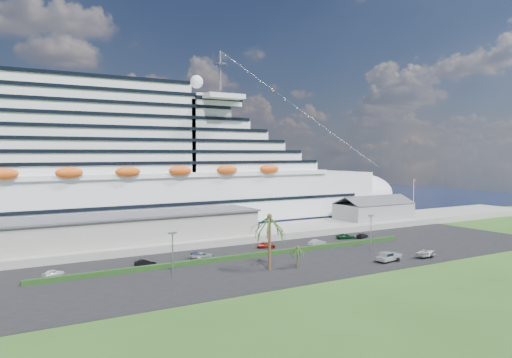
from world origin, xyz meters
TOP-DOWN VIEW (x-y plane):
  - ground at (0.00, 0.00)m, footprint 420.00×420.00m
  - asphalt_lot at (0.00, 11.00)m, footprint 140.00×38.00m
  - wharf at (0.00, 40.00)m, footprint 240.00×20.00m
  - water at (0.00, 130.00)m, footprint 420.00×160.00m
  - cruise_ship at (-21.53, 64.00)m, footprint 191.00×38.00m
  - terminal_building at (-25.00, 40.00)m, footprint 61.00×15.00m
  - port_shed at (52.00, 40.00)m, footprint 24.00×12.31m
  - flagpole at (70.04, 40.00)m, footprint 1.08×0.16m
  - hedge at (-8.00, 16.00)m, footprint 88.00×1.10m
  - lamp_post_left at (-28.00, 8.00)m, footprint 1.60×0.35m
  - lamp_post_right at (20.00, 8.00)m, footprint 1.60×0.35m
  - palm_tall at (-10.00, 4.00)m, footprint 8.82×8.82m
  - palm_short at (-4.50, 2.50)m, footprint 3.53×3.53m
  - parked_car_0 at (-46.23, 20.01)m, footprint 4.11×2.92m
  - parked_car_1 at (-29.22, 19.68)m, footprint 4.58×2.63m
  - parked_car_2 at (-16.91, 19.51)m, footprint 6.12×4.62m
  - parked_car_3 at (-16.43, 20.67)m, footprint 5.34×3.23m
  - parked_car_4 at (1.30, 23.26)m, footprint 4.69×3.28m
  - parked_car_5 at (13.20, 19.07)m, footprint 5.00×2.43m
  - parked_car_6 at (25.89, 23.33)m, footprint 5.33×3.63m
  - parked_car_7 at (30.35, 22.01)m, footprint 4.94×3.62m
  - pickup_truck at (14.98, -2.32)m, footprint 6.00×2.93m
  - boat_trailer at (24.91, -3.70)m, footprint 6.08×4.17m

SIDE VIEW (x-z plane):
  - ground at x=0.00m, z-range 0.00..0.00m
  - water at x=0.00m, z-range 0.00..0.02m
  - asphalt_lot at x=0.00m, z-range 0.00..0.12m
  - hedge at x=-8.00m, z-range 0.12..1.02m
  - parked_car_0 at x=-46.23m, z-range 0.12..1.42m
  - parked_car_7 at x=30.35m, z-range 0.12..1.45m
  - parked_car_6 at x=25.89m, z-range 0.12..1.48m
  - parked_car_1 at x=-29.22m, z-range 0.12..1.55m
  - parked_car_3 at x=-16.43m, z-range 0.12..1.57m
  - parked_car_4 at x=1.30m, z-range 0.12..1.60m
  - parked_car_2 at x=-16.91m, z-range 0.12..1.66m
  - wharf at x=0.00m, z-range 0.00..1.80m
  - parked_car_5 at x=13.20m, z-range 0.12..1.70m
  - pickup_truck at x=14.98m, z-range 0.22..2.24m
  - boat_trailer at x=24.91m, z-range 0.40..2.12m
  - palm_short at x=-4.50m, z-range 1.38..5.95m
  - port_shed at x=52.00m, z-range 0.71..8.08m
  - terminal_building at x=-25.00m, z-range 1.86..8.16m
  - lamp_post_left at x=-28.00m, z-range 1.21..9.48m
  - lamp_post_right at x=20.00m, z-range 1.21..9.48m
  - flagpole at x=70.04m, z-range 2.27..14.27m
  - palm_tall at x=-10.00m, z-range 3.64..14.77m
  - cruise_ship at x=-21.53m, z-range -10.31..43.69m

